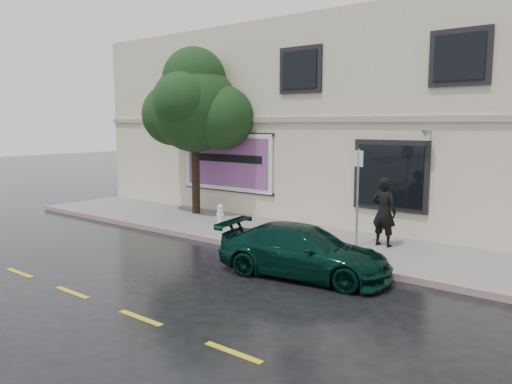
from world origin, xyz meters
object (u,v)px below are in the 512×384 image
Objects in this scene: street_tree at (195,109)px; fire_hydrant at (220,215)px; car at (303,251)px; pedestrian at (384,212)px.

street_tree is 4.30m from fire_hydrant.
car is 3.32m from pedestrian.
pedestrian reaches higher than car.
car is at bearing -4.41° from fire_hydrant.
car is at bearing -27.22° from street_tree.
pedestrian is 0.35× the size of street_tree.
pedestrian is (0.49, 3.24, 0.51)m from car.
car is 5.53m from fire_hydrant.
fire_hydrant is at bearing -26.24° from street_tree.
street_tree is 7.78× the size of fire_hydrant.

